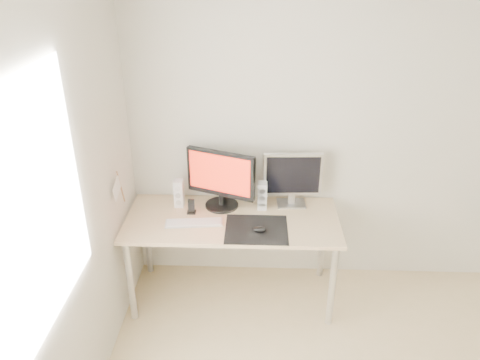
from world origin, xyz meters
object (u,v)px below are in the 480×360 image
object	(u,v)px
keyboard	(194,223)
phone_dock	(191,209)
second_monitor	(293,177)
speaker_left	(179,193)
speaker_right	(262,196)
desk	(232,227)
mouse	(259,229)
main_monitor	(221,177)

from	to	relation	value
keyboard	phone_dock	xyz separation A→B (m)	(-0.04, 0.15, 0.03)
second_monitor	speaker_left	size ratio (longest dim) A/B	2.04
second_monitor	keyboard	distance (m)	0.83
speaker_right	keyboard	distance (m)	0.57
desk	second_monitor	bearing A→B (deg)	26.69
mouse	keyboard	xyz separation A→B (m)	(-0.48, 0.09, -0.01)
desk	speaker_right	bearing A→B (deg)	35.37
mouse	speaker_right	bearing A→B (deg)	86.49
mouse	main_monitor	distance (m)	0.52
speaker_left	keyboard	size ratio (longest dim) A/B	0.51
mouse	speaker_left	size ratio (longest dim) A/B	0.44
speaker_left	mouse	bearing A→B (deg)	-29.48
keyboard	speaker_left	bearing A→B (deg)	119.36
phone_dock	speaker_right	bearing A→B (deg)	9.83
speaker_right	keyboard	size ratio (longest dim) A/B	0.51
phone_dock	speaker_left	bearing A→B (deg)	134.95
main_monitor	speaker_left	world-z (taller)	main_monitor
speaker_left	speaker_right	size ratio (longest dim) A/B	1.00
desk	second_monitor	distance (m)	0.60
speaker_right	phone_dock	bearing A→B (deg)	-170.17
main_monitor	second_monitor	world-z (taller)	main_monitor
second_monitor	keyboard	size ratio (longest dim) A/B	1.05
speaker_right	phone_dock	xyz separation A→B (m)	(-0.54, -0.09, -0.07)
mouse	main_monitor	world-z (taller)	main_monitor
mouse	phone_dock	xyz separation A→B (m)	(-0.52, 0.25, 0.02)
desk	mouse	bearing A→B (deg)	-41.54
desk	phone_dock	bearing A→B (deg)	168.26
keyboard	second_monitor	bearing A→B (deg)	23.28
main_monitor	speaker_left	bearing A→B (deg)	179.76
speaker_left	keyboard	world-z (taller)	speaker_left
speaker_right	phone_dock	size ratio (longest dim) A/B	1.88
desk	keyboard	world-z (taller)	keyboard
desk	speaker_right	xyz separation A→B (m)	(0.22, 0.16, 0.19)
speaker_left	speaker_right	xyz separation A→B (m)	(0.65, -0.02, 0.00)
keyboard	phone_dock	bearing A→B (deg)	103.98
main_monitor	second_monitor	size ratio (longest dim) A/B	1.17
speaker_right	speaker_left	bearing A→B (deg)	178.59
main_monitor	keyboard	world-z (taller)	main_monitor
mouse	keyboard	world-z (taller)	mouse
desk	phone_dock	xyz separation A→B (m)	(-0.31, 0.07, 0.11)
phone_dock	main_monitor	bearing A→B (deg)	26.09
speaker_left	main_monitor	bearing A→B (deg)	-0.24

